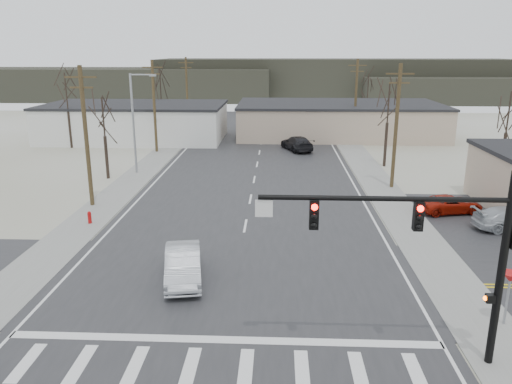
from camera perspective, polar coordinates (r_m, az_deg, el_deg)
ground at (r=24.96m, az=-2.45°, el=-10.19°), size 140.00×140.00×0.00m
main_road at (r=38.95m, az=-0.56°, el=-0.41°), size 18.00×110.00×0.05m
cross_road at (r=24.95m, az=-2.45°, el=-10.15°), size 90.00×10.00×0.04m
sidewalk_left at (r=45.51m, az=-13.66°, el=1.54°), size 3.00×90.00×0.06m
sidewalk_right at (r=44.54m, az=13.55°, el=1.24°), size 3.00×90.00×0.06m
traffic_signal_mast at (r=18.27m, az=21.13°, el=-5.40°), size 8.95×0.43×7.20m
fire_hydrant at (r=34.36m, az=-18.49°, el=-2.77°), size 0.24×0.24×0.87m
yield_sign at (r=22.87m, az=27.07°, el=-8.88°), size 0.80×0.80×2.35m
building_left_far at (r=65.47m, az=-13.60°, el=7.83°), size 22.30×12.30×4.50m
building_right_far at (r=67.38m, az=9.41°, el=8.19°), size 26.30×14.30×4.30m
upole_left_b at (r=37.35m, az=-18.86°, el=6.21°), size 2.20×0.30×10.00m
upole_left_c at (r=56.28m, az=-11.55°, el=9.74°), size 2.20×0.30×10.00m
upole_left_d at (r=75.77m, az=-7.91°, el=11.42°), size 2.20×0.30×10.00m
upole_right_a at (r=41.81m, az=15.73°, el=7.42°), size 2.20×0.30×10.00m
upole_right_b at (r=63.30m, az=11.33°, el=10.40°), size 2.20×0.30×10.00m
streetlight_main at (r=46.52m, az=-13.64°, el=8.20°), size 2.40×0.25×9.00m
tree_left_near at (r=45.29m, az=-17.04°, el=7.94°), size 3.30×3.30×7.35m
tree_right_mid at (r=49.70m, az=14.90°, el=9.57°), size 3.74×3.74×8.33m
tree_left_far at (r=70.34m, az=-10.87°, el=11.82°), size 3.96×3.96×8.82m
tree_right_far at (r=75.63m, az=12.67°, el=11.45°), size 3.52×3.52×7.84m
tree_lot at (r=48.90m, az=26.89°, el=7.89°), size 3.52×3.52×7.84m
tree_left_mid at (r=61.42m, az=-20.86°, el=10.52°), size 3.96×3.96×8.82m
hill_left at (r=120.41m, az=-15.70°, el=11.79°), size 70.00×18.00×7.00m
hill_center at (r=119.20m, az=9.01°, el=12.62°), size 80.00×18.00×9.00m
hill_right at (r=122.41m, az=26.08°, el=10.49°), size 60.00×18.00×5.50m
sedan_crossing at (r=24.98m, az=-8.34°, el=-8.19°), size 2.53×5.08×1.60m
car_far_a at (r=56.70m, az=4.69°, el=5.58°), size 4.01×5.96×1.60m
car_far_b at (r=87.08m, az=0.65°, el=9.17°), size 3.03×4.41×1.39m
car_parked_red at (r=37.28m, az=21.30°, el=-1.29°), size 4.75×2.94×1.23m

